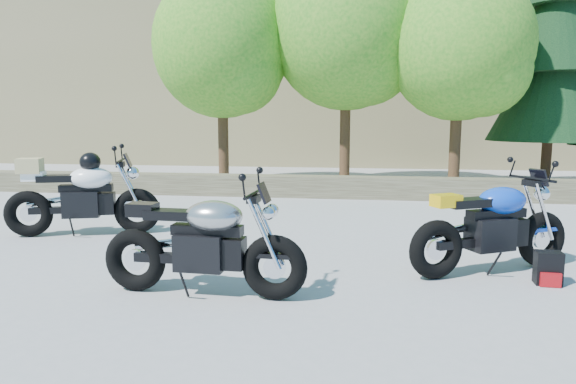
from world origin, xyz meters
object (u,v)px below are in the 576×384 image
(silver_bike, at_px, (204,245))
(backpack, at_px, (548,269))
(blue_bike, at_px, (493,227))
(white_bike, at_px, (82,195))

(silver_bike, relative_size, backpack, 5.91)
(blue_bike, bearing_deg, white_bike, 140.92)
(backpack, bearing_deg, white_bike, 169.19)
(backpack, bearing_deg, silver_bike, -163.55)
(silver_bike, xyz_separation_m, white_bike, (-2.77, 2.45, 0.11))
(silver_bike, height_order, white_bike, white_bike)
(white_bike, bearing_deg, blue_bike, -28.88)
(blue_bike, relative_size, backpack, 5.54)
(silver_bike, xyz_separation_m, backpack, (3.67, 0.89, -0.36))
(white_bike, xyz_separation_m, blue_bike, (5.93, -1.16, -0.09))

